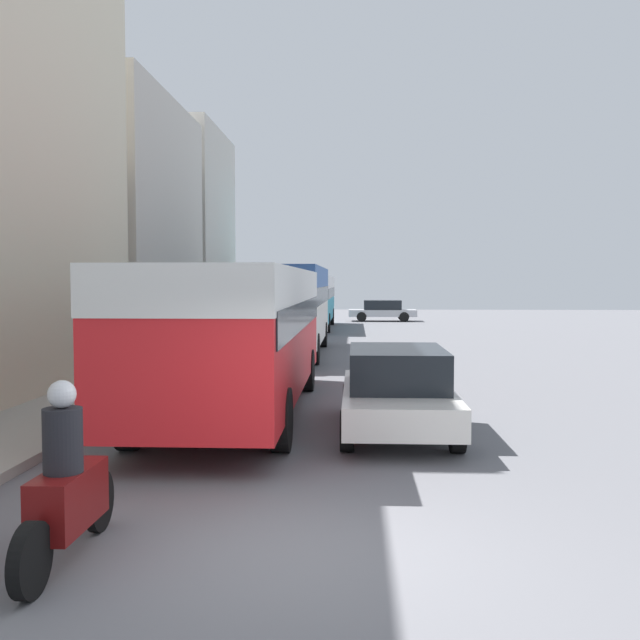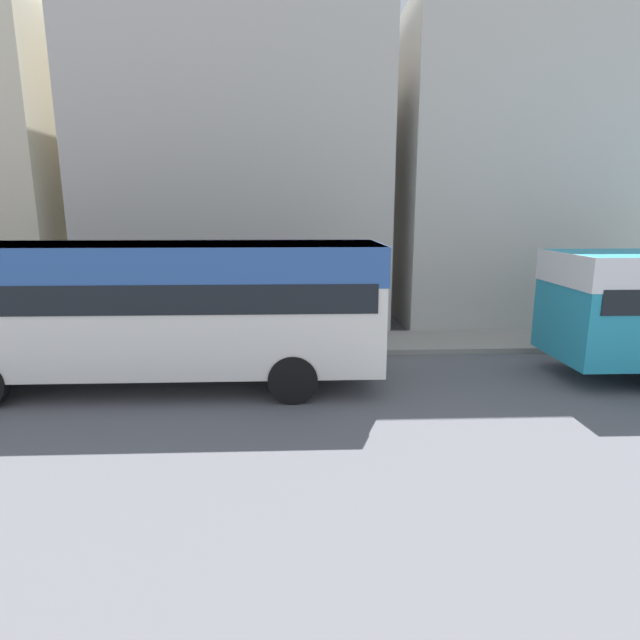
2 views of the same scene
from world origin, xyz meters
name	(u,v)px [view 1 (image 1 of 2)]	position (x,y,z in m)	size (l,w,h in m)	color
ground_plane	(296,551)	(0.00, 0.00, 0.00)	(120.00, 120.00, 0.00)	slate
building_far_terrace	(107,226)	(-8.80, 19.84, 4.74)	(5.20, 9.63, 9.48)	beige
building_end_row	(160,233)	(-9.41, 29.33, 5.12)	(6.43, 8.10, 10.24)	beige
bus_lead	(237,320)	(-1.75, 7.12, 1.88)	(2.67, 9.98, 2.88)	red
bus_following	(287,298)	(-1.88, 18.62, 2.04)	(2.65, 9.90, 3.14)	silver
bus_third_in_line	(310,295)	(-1.95, 32.99, 1.90)	(2.50, 10.66, 2.91)	teal
motorcycle_behind_lead	(67,490)	(-2.12, -0.37, 0.68)	(0.38, 2.24, 1.73)	maroon
car_crossing	(397,389)	(1.30, 5.52, 0.77)	(1.91, 4.50, 1.48)	silver
car_far_curb	(382,310)	(2.39, 40.46, 0.74)	(4.45, 1.94, 1.39)	#B7B7BC
pedestrian_near_curb	(210,323)	(-4.90, 19.87, 1.08)	(0.36, 0.36, 1.80)	#232838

